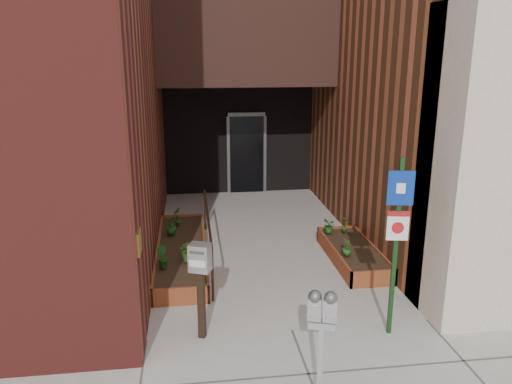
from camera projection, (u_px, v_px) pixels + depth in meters
name	position (u px, v px, depth m)	size (l,w,h in m)	color
ground	(292.00, 330.00, 6.97)	(80.00, 80.00, 0.00)	#9E9991
architecture	(232.00, 0.00, 12.18)	(20.00, 14.60, 10.00)	maroon
planter_left	(182.00, 253.00, 9.31)	(0.90, 3.60, 0.30)	brown
planter_right	(353.00, 254.00, 9.24)	(0.80, 2.20, 0.30)	brown
handrail	(208.00, 221.00, 9.16)	(0.04, 3.34, 0.90)	black
parking_meter	(322.00, 318.00, 5.21)	(0.32, 0.20, 1.38)	#B4B4B6
sign_post	(397.00, 229.00, 6.49)	(0.34, 0.11, 2.48)	#123313
payment_dropbox	(200.00, 271.00, 6.55)	(0.32, 0.28, 1.35)	black
shrub_left_a	(189.00, 250.00, 8.50)	(0.35, 0.35, 0.39)	#2D621C
shrub_left_b	(162.00, 257.00, 8.25)	(0.20, 0.20, 0.36)	#195217
shrub_left_c	(171.00, 225.00, 9.77)	(0.21, 0.21, 0.37)	#1B5317
shrub_left_d	(177.00, 216.00, 10.26)	(0.20, 0.20, 0.38)	#185016
shrub_right_a	(347.00, 247.00, 8.75)	(0.16, 0.16, 0.29)	#245016
shrub_right_b	(345.00, 224.00, 9.86)	(0.17, 0.17, 0.33)	#255E1A
shrub_right_c	(329.00, 225.00, 9.85)	(0.27, 0.27, 0.30)	#1E5518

